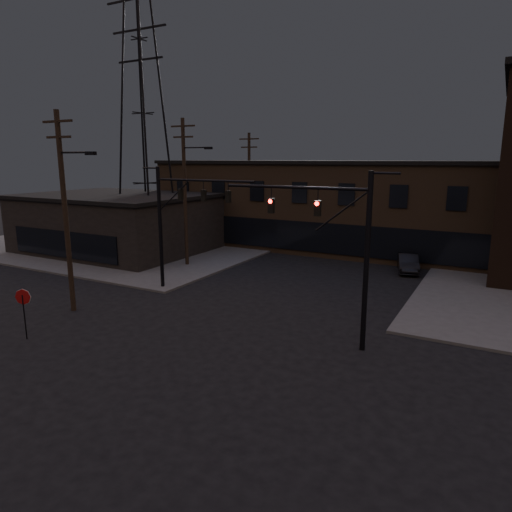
% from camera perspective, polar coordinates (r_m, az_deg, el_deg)
% --- Properties ---
extents(ground, '(140.00, 140.00, 0.00)m').
position_cam_1_polar(ground, '(20.59, -8.69, -12.41)').
color(ground, black).
rests_on(ground, ground).
extents(sidewalk_nw, '(30.00, 30.00, 0.15)m').
position_cam_1_polar(sidewalk_nw, '(50.49, -13.56, 2.16)').
color(sidewalk_nw, '#474744').
rests_on(sidewalk_nw, ground).
extents(building_row, '(40.00, 12.00, 8.00)m').
position_cam_1_polar(building_row, '(44.55, 13.52, 5.97)').
color(building_row, '#4E3B29').
rests_on(building_row, ground).
extents(building_left, '(16.00, 12.00, 5.00)m').
position_cam_1_polar(building_left, '(44.48, -16.96, 3.83)').
color(building_left, black).
rests_on(building_left, ground).
extents(traffic_signal_near, '(7.12, 0.24, 8.00)m').
position_cam_1_polar(traffic_signal_near, '(20.57, 10.70, 1.91)').
color(traffic_signal_near, black).
rests_on(traffic_signal_near, ground).
extents(traffic_signal_far, '(7.12, 0.24, 8.00)m').
position_cam_1_polar(traffic_signal_far, '(29.41, -10.04, 5.11)').
color(traffic_signal_far, black).
rests_on(traffic_signal_far, ground).
extents(stop_sign, '(0.72, 0.33, 2.48)m').
position_cam_1_polar(stop_sign, '(24.28, -27.09, -5.16)').
color(stop_sign, black).
rests_on(stop_sign, ground).
extents(utility_pole_near, '(3.70, 0.28, 11.00)m').
position_cam_1_polar(utility_pole_near, '(26.99, -22.70, 5.58)').
color(utility_pole_near, black).
rests_on(utility_pole_near, ground).
extents(utility_pole_mid, '(3.70, 0.28, 11.50)m').
position_cam_1_polar(utility_pole_mid, '(36.30, -8.81, 8.21)').
color(utility_pole_mid, black).
rests_on(utility_pole_mid, ground).
extents(utility_pole_far, '(2.20, 0.28, 11.00)m').
position_cam_1_polar(utility_pole_far, '(46.93, -0.86, 8.78)').
color(utility_pole_far, black).
rests_on(utility_pole_far, ground).
extents(transmission_tower, '(7.00, 7.00, 25.00)m').
position_cam_1_polar(transmission_tower, '(44.31, -13.96, 16.94)').
color(transmission_tower, black).
rests_on(transmission_tower, ground).
extents(car_crossing, '(2.42, 4.32, 1.35)m').
position_cam_1_polar(car_crossing, '(36.67, 18.46, -0.85)').
color(car_crossing, black).
rests_on(car_crossing, ground).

